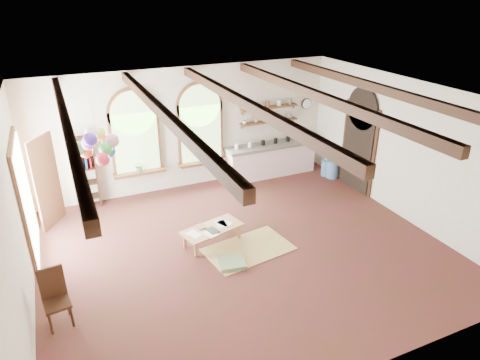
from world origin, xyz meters
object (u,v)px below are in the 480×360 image
kitchen_counter (271,159)px  coffee_table (212,230)px  balloon_cluster (97,145)px  side_chair (58,309)px

kitchen_counter → coffee_table: kitchen_counter is taller
coffee_table → balloon_cluster: size_ratio=1.21×
coffee_table → balloon_cluster: bearing=164.4°
kitchen_counter → side_chair: size_ratio=2.69×
kitchen_counter → coffee_table: size_ratio=1.92×
kitchen_counter → balloon_cluster: 5.58m
kitchen_counter → side_chair: side_chair is taller
coffee_table → balloon_cluster: 2.89m
coffee_table → balloon_cluster: balloon_cluster is taller
kitchen_counter → coffee_table: 3.90m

